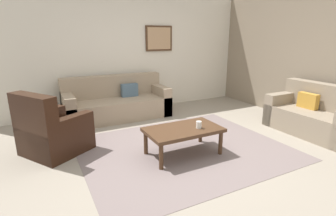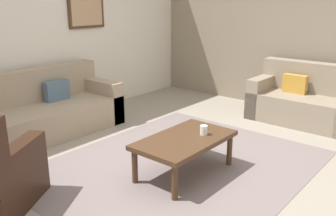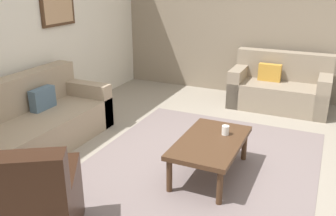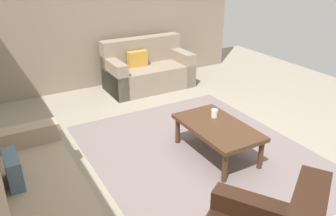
{
  "view_description": "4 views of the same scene",
  "coord_description": "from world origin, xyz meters",
  "px_view_note": "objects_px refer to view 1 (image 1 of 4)",
  "views": [
    {
      "loc": [
        -1.94,
        -3.19,
        1.71
      ],
      "look_at": [
        -0.12,
        0.3,
        0.6
      ],
      "focal_mm": 27.54,
      "sensor_mm": 36.0,
      "label": 1
    },
    {
      "loc": [
        -2.96,
        -2.31,
        1.81
      ],
      "look_at": [
        -0.12,
        0.06,
        0.7
      ],
      "focal_mm": 38.94,
      "sensor_mm": 36.0,
      "label": 2
    },
    {
      "loc": [
        -3.45,
        -1.19,
        2.05
      ],
      "look_at": [
        -0.28,
        0.26,
        0.77
      ],
      "focal_mm": 38.57,
      "sensor_mm": 36.0,
      "label": 3
    },
    {
      "loc": [
        -3.03,
        2.2,
        2.31
      ],
      "look_at": [
        0.19,
        0.36,
        0.64
      ],
      "focal_mm": 37.19,
      "sensor_mm": 36.0,
      "label": 4
    }
  ],
  "objects_px": {
    "couch_loveseat": "(316,117)",
    "cup": "(199,125)",
    "armchair_leather": "(51,134)",
    "coffee_table": "(183,131)",
    "couch_main": "(116,103)",
    "framed_artwork": "(159,38)"
  },
  "relations": [
    {
      "from": "coffee_table",
      "to": "framed_artwork",
      "type": "height_order",
      "value": "framed_artwork"
    },
    {
      "from": "coffee_table",
      "to": "framed_artwork",
      "type": "distance_m",
      "value": 3.1
    },
    {
      "from": "framed_artwork",
      "to": "armchair_leather",
      "type": "bearing_deg",
      "value": -146.35
    },
    {
      "from": "couch_loveseat",
      "to": "framed_artwork",
      "type": "distance_m",
      "value": 3.7
    },
    {
      "from": "couch_loveseat",
      "to": "coffee_table",
      "type": "height_order",
      "value": "couch_loveseat"
    },
    {
      "from": "couch_main",
      "to": "armchair_leather",
      "type": "height_order",
      "value": "armchair_leather"
    },
    {
      "from": "couch_main",
      "to": "coffee_table",
      "type": "bearing_deg",
      "value": -81.67
    },
    {
      "from": "cup",
      "to": "couch_loveseat",
      "type": "bearing_deg",
      "value": -5.75
    },
    {
      "from": "framed_artwork",
      "to": "couch_main",
      "type": "bearing_deg",
      "value": -161.65
    },
    {
      "from": "coffee_table",
      "to": "framed_artwork",
      "type": "xyz_separation_m",
      "value": [
        0.9,
        2.67,
        1.29
      ]
    },
    {
      "from": "couch_loveseat",
      "to": "couch_main",
      "type": "bearing_deg",
      "value": 138.28
    },
    {
      "from": "cup",
      "to": "coffee_table",
      "type": "bearing_deg",
      "value": 153.93
    },
    {
      "from": "armchair_leather",
      "to": "coffee_table",
      "type": "distance_m",
      "value": 1.95
    },
    {
      "from": "armchair_leather",
      "to": "framed_artwork",
      "type": "bearing_deg",
      "value": 33.65
    },
    {
      "from": "couch_loveseat",
      "to": "cup",
      "type": "bearing_deg",
      "value": 174.25
    },
    {
      "from": "couch_loveseat",
      "to": "cup",
      "type": "distance_m",
      "value": 2.4
    },
    {
      "from": "couch_main",
      "to": "framed_artwork",
      "type": "bearing_deg",
      "value": 18.35
    },
    {
      "from": "couch_main",
      "to": "coffee_table",
      "type": "distance_m",
      "value": 2.29
    },
    {
      "from": "coffee_table",
      "to": "framed_artwork",
      "type": "bearing_deg",
      "value": 71.39
    },
    {
      "from": "couch_loveseat",
      "to": "armchair_leather",
      "type": "relative_size",
      "value": 1.39
    },
    {
      "from": "couch_main",
      "to": "framed_artwork",
      "type": "xyz_separation_m",
      "value": [
        1.23,
        0.41,
        1.35
      ]
    },
    {
      "from": "couch_loveseat",
      "to": "armchair_leather",
      "type": "bearing_deg",
      "value": 163.6
    }
  ]
}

